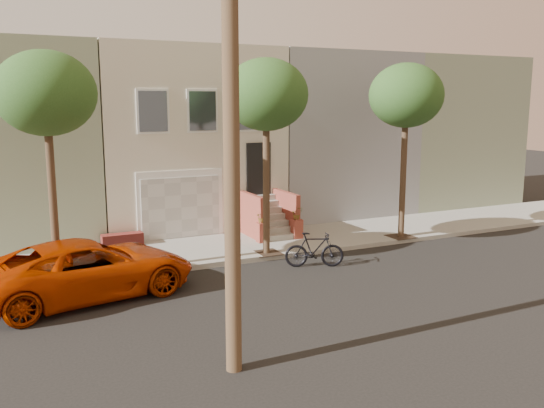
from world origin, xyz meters
name	(u,v)px	position (x,y,z in m)	size (l,w,h in m)	color
ground	(295,297)	(0.00, 0.00, 0.00)	(90.00, 90.00, 0.00)	black
sidewalk	(222,249)	(0.00, 5.35, 0.07)	(40.00, 3.70, 0.15)	gray
house_row	(172,136)	(0.00, 11.19, 3.64)	(33.10, 11.70, 7.00)	beige
tree_left	(46,95)	(-5.50, 3.90, 5.26)	(2.70, 2.57, 6.30)	#2D2116
tree_mid	(266,96)	(1.00, 3.90, 5.26)	(2.70, 2.57, 6.30)	#2D2116
tree_right	(406,97)	(6.50, 3.90, 5.26)	(2.70, 2.57, 6.30)	#2D2116
pickup_truck	(88,269)	(-4.88, 2.34, 0.77)	(2.56, 5.55, 1.54)	#B12D00
motorcycle	(314,250)	(1.88, 2.26, 0.55)	(0.52, 1.83, 1.10)	black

